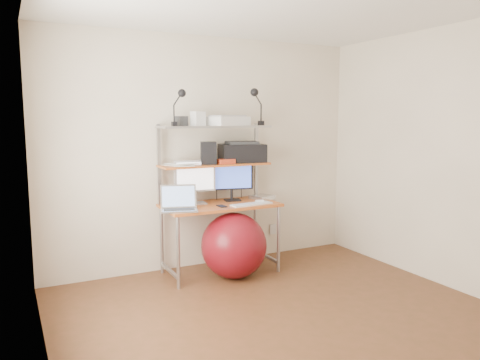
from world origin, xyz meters
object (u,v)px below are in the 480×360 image
(monitor_silver, at_px, (195,179))
(laptop, at_px, (179,205))
(monitor_black, at_px, (232,179))
(printer, at_px, (242,152))
(exercise_ball, at_px, (234,246))

(monitor_silver, distance_m, laptop, 0.42)
(monitor_silver, bearing_deg, monitor_black, 3.27)
(monitor_silver, xyz_separation_m, monitor_black, (0.43, 0.00, -0.03))
(laptop, relative_size, printer, 0.77)
(printer, height_order, exercise_ball, printer)
(monitor_silver, xyz_separation_m, printer, (0.57, 0.04, 0.25))
(monitor_black, height_order, printer, printer)
(monitor_silver, relative_size, laptop, 1.20)
(laptop, bearing_deg, printer, 35.04)
(laptop, xyz_separation_m, exercise_ball, (0.55, -0.09, -0.45))
(laptop, bearing_deg, monitor_black, 35.65)
(exercise_ball, bearing_deg, monitor_black, 67.40)
(monitor_black, bearing_deg, laptop, -147.85)
(monitor_black, bearing_deg, monitor_silver, -166.80)
(laptop, distance_m, printer, 1.00)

